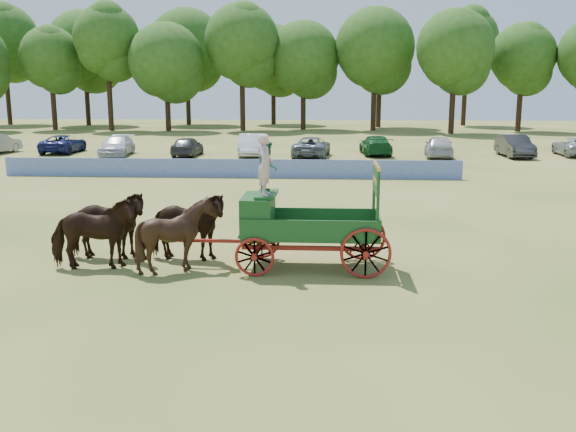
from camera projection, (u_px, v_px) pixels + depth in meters
The scene contains 9 objects.
ground at pixel (169, 265), 18.63m from camera, with size 160.00×160.00×0.00m, color #A7894B.
horse_lead_left at pixel (93, 234), 17.97m from camera, with size 1.12×2.46×2.07m, color black.
horse_lead_right at pixel (106, 225), 19.04m from camera, with size 1.12×2.46×2.07m, color black.
horse_wheel_left at pixel (177, 235), 17.81m from camera, with size 1.68×1.89×2.08m, color black.
horse_wheel_right at pixel (186, 226), 18.89m from camera, with size 1.12×2.46×2.07m, color black.
farm_dray at pixel (285, 212), 18.06m from camera, with size 6.00×2.00×3.83m.
sponsor_banner at pixel (229, 168), 36.18m from camera, with size 26.00×0.08×1.05m, color #1F3CA8.
parked_cars at pixel (257, 145), 47.56m from camera, with size 51.17×7.24×1.61m.
treeline at pixel (229, 49), 75.84m from camera, with size 92.61×24.50×15.65m.
Camera 1 is at (4.62, -17.71, 5.12)m, focal length 40.00 mm.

